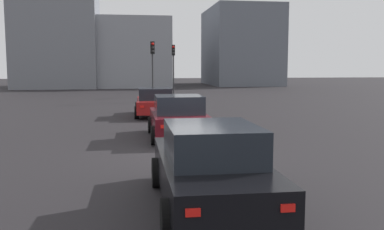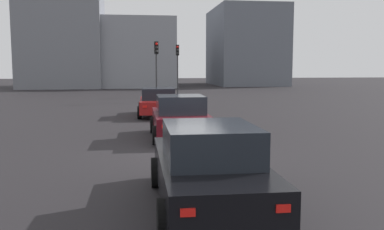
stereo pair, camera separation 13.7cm
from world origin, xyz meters
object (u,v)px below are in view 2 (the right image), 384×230
at_px(car_black_third, 208,168).
at_px(traffic_light_near_right, 178,60).
at_px(traffic_light_near_left, 156,59).
at_px(car_maroon_second, 180,118).
at_px(car_red_lead, 158,102).

xyz_separation_m(car_black_third, traffic_light_near_right, (29.16, -2.29, 2.41)).
bearing_deg(traffic_light_near_right, traffic_light_near_left, -13.32).
height_order(car_maroon_second, traffic_light_near_left, traffic_light_near_left).
bearing_deg(traffic_light_near_right, car_black_third, 3.09).
distance_m(car_red_lead, car_black_third, 14.78).
bearing_deg(car_red_lead, traffic_light_near_left, -0.57).
height_order(car_maroon_second, traffic_light_near_right, traffic_light_near_right).
bearing_deg(traffic_light_near_left, car_black_third, -8.31).
xyz_separation_m(traffic_light_near_left, traffic_light_near_right, (5.43, -2.08, 0.03)).
bearing_deg(car_red_lead, car_maroon_second, -174.79).
height_order(car_red_lead, car_black_third, car_black_third).
bearing_deg(traffic_light_near_right, car_maroon_second, 2.23).
relative_size(traffic_light_near_left, traffic_light_near_right, 0.99).
xyz_separation_m(car_red_lead, traffic_light_near_right, (14.38, -2.44, 2.45)).
relative_size(car_red_lead, car_black_third, 0.92).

